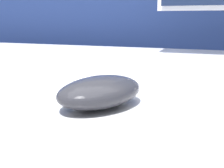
# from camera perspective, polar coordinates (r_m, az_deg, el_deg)

# --- Properties ---
(partition_panel) EXTENTS (5.00, 0.03, 1.24)m
(partition_panel) POSITION_cam_1_polar(r_m,az_deg,el_deg) (1.16, 13.95, -0.53)
(partition_panel) COLOR navy
(partition_panel) RESTS_ON ground_plane
(computer_mouse_near) EXTENTS (0.10, 0.13, 0.03)m
(computer_mouse_near) POSITION_cam_1_polar(r_m,az_deg,el_deg) (0.34, -2.12, -1.37)
(computer_mouse_near) COLOR #232328
(computer_mouse_near) RESTS_ON desk
(keyboard) EXTENTS (0.42, 0.14, 0.02)m
(keyboard) POSITION_cam_1_polar(r_m,az_deg,el_deg) (0.58, -3.87, 3.67)
(keyboard) COLOR silver
(keyboard) RESTS_ON desk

